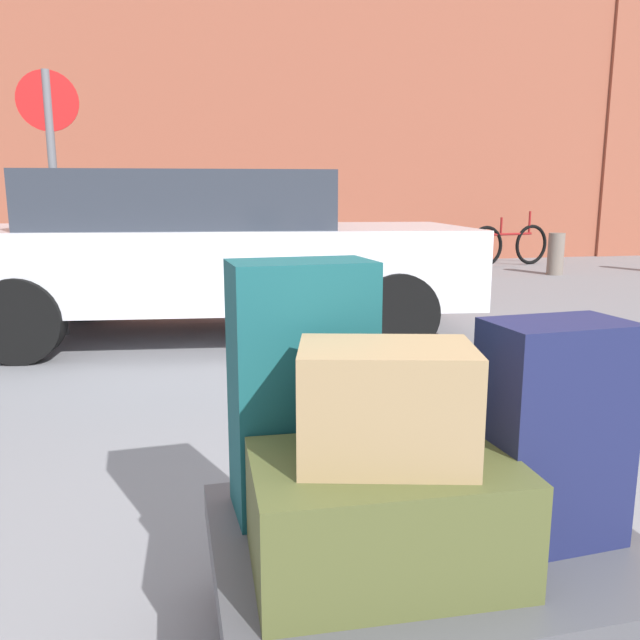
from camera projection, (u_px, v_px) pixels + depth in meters
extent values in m
cube|color=brown|center=(306.00, 9.00, 11.49)|extent=(24.00, 1.20, 9.12)
cube|color=#4C4C51|center=(424.00, 551.00, 1.68)|extent=(1.11, 0.86, 0.10)
cylinder|color=black|center=(495.00, 536.00, 2.08)|extent=(0.24, 0.06, 0.24)
cylinder|color=black|center=(268.00, 566.00, 1.91)|extent=(0.24, 0.06, 0.24)
cube|color=#4C5128|center=(383.00, 515.00, 1.50)|extent=(0.64, 0.44, 0.28)
cube|color=#144C51|center=(301.00, 388.00, 1.76)|extent=(0.39, 0.24, 0.71)
cube|color=#2D2D33|center=(463.00, 448.00, 1.87)|extent=(0.64, 0.37, 0.30)
cube|color=#191E47|center=(553.00, 432.00, 1.61)|extent=(0.36, 0.24, 0.58)
cube|color=#9E7F56|center=(386.00, 404.00, 1.44)|extent=(0.45, 0.35, 0.27)
cube|color=silver|center=(219.00, 263.00, 5.58)|extent=(4.50, 2.35, 0.64)
cube|color=#2D333D|center=(188.00, 200.00, 5.45)|extent=(2.60, 1.89, 0.46)
cylinder|color=black|center=(361.00, 284.00, 6.61)|extent=(0.66, 0.30, 0.64)
cylinder|color=black|center=(397.00, 313.00, 4.95)|extent=(0.66, 0.30, 0.64)
cylinder|color=black|center=(81.00, 288.00, 6.33)|extent=(0.66, 0.30, 0.64)
cylinder|color=black|center=(20.00, 320.00, 4.67)|extent=(0.66, 0.30, 0.64)
torus|color=black|center=(486.00, 246.00, 11.10)|extent=(0.72, 0.21, 0.72)
torus|color=black|center=(531.00, 245.00, 11.53)|extent=(0.72, 0.21, 0.72)
cylinder|color=maroon|center=(510.00, 234.00, 11.27)|extent=(0.99, 0.25, 0.04)
cylinder|color=maroon|center=(501.00, 226.00, 11.16)|extent=(0.05, 0.05, 0.30)
cylinder|color=maroon|center=(530.00, 222.00, 11.43)|extent=(0.05, 0.05, 0.40)
cylinder|color=#72665B|center=(386.00, 258.00, 9.33)|extent=(0.25, 0.25, 0.66)
cylinder|color=#72665B|center=(479.00, 256.00, 9.68)|extent=(0.25, 0.25, 0.66)
cylinder|color=#72665B|center=(556.00, 254.00, 9.98)|extent=(0.25, 0.25, 0.66)
cylinder|color=slate|center=(56.00, 207.00, 5.48)|extent=(0.07, 0.07, 2.26)
cylinder|color=red|center=(48.00, 101.00, 5.31)|extent=(0.50, 0.05, 0.50)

